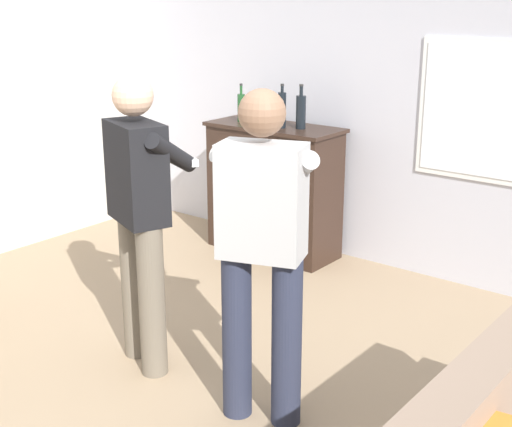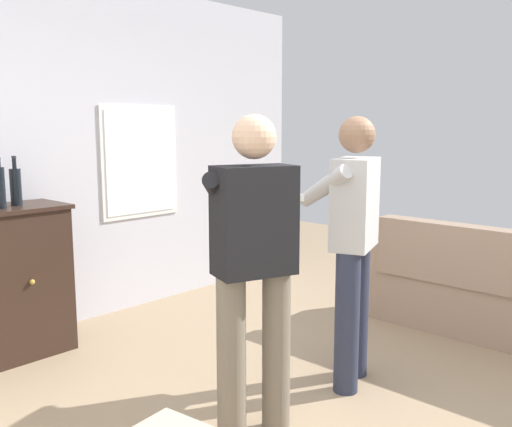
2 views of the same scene
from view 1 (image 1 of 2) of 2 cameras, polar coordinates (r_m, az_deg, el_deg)
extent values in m
plane|color=#9E8466|center=(3.97, -9.15, -14.73)|extent=(10.40, 10.40, 0.00)
cube|color=silver|center=(5.55, 10.95, 9.85)|extent=(5.20, 0.12, 2.80)
cube|color=silver|center=(5.23, 16.97, 7.88)|extent=(0.80, 0.02, 0.98)
cube|color=white|center=(5.23, 16.95, 7.88)|extent=(0.72, 0.03, 0.90)
cube|color=black|center=(5.87, 1.43, 1.78)|extent=(1.08, 0.44, 1.04)
cube|color=black|center=(5.75, 1.47, 6.93)|extent=(1.12, 0.48, 0.03)
sphere|color=#B79338|center=(5.80, -1.67, 2.14)|extent=(0.04, 0.04, 0.04)
sphere|color=#B79338|center=(5.55, 1.76, 1.42)|extent=(0.04, 0.04, 0.04)
cylinder|color=black|center=(5.58, 3.61, 8.08)|extent=(0.08, 0.08, 0.26)
cylinder|color=black|center=(5.56, 3.64, 9.76)|extent=(0.03, 0.03, 0.07)
cylinder|color=#262626|center=(5.55, 3.65, 10.21)|extent=(0.03, 0.03, 0.02)
cylinder|color=#1E4C23|center=(5.90, -1.19, 8.45)|extent=(0.06, 0.06, 0.22)
cylinder|color=#1E4C23|center=(5.88, -1.20, 9.86)|extent=(0.02, 0.02, 0.07)
cylinder|color=#262626|center=(5.87, -1.20, 10.27)|extent=(0.02, 0.02, 0.02)
cylinder|color=black|center=(5.60, 2.09, 8.25)|extent=(0.06, 0.06, 0.28)
cylinder|color=black|center=(5.58, 2.11, 9.92)|extent=(0.02, 0.02, 0.05)
cylinder|color=#262626|center=(5.58, 2.12, 10.25)|extent=(0.03, 0.03, 0.02)
cylinder|color=#6B6051|center=(4.26, -9.72, -5.74)|extent=(0.15, 0.15, 0.88)
cylinder|color=#6B6051|center=(4.04, -8.33, -7.00)|extent=(0.15, 0.15, 0.88)
cube|color=black|center=(3.92, -9.53, 3.27)|extent=(0.45, 0.35, 0.55)
sphere|color=#D8AD8C|center=(3.84, -9.84, 9.28)|extent=(0.22, 0.22, 0.22)
cylinder|color=black|center=(4.06, -8.12, 5.41)|extent=(0.41, 0.32, 0.29)
cylinder|color=black|center=(3.85, -6.76, 4.82)|extent=(0.20, 0.44, 0.29)
cube|color=white|center=(4.04, -5.33, 4.21)|extent=(0.15, 0.09, 0.04)
cylinder|color=#282D42|center=(3.63, -1.54, -9.73)|extent=(0.15, 0.15, 0.88)
cylinder|color=#282D42|center=(3.56, 2.46, -10.33)|extent=(0.15, 0.15, 0.88)
cube|color=#B7B7B7|center=(3.32, 0.47, 0.98)|extent=(0.45, 0.34, 0.55)
sphere|color=#8C664C|center=(3.23, 0.49, 8.06)|extent=(0.22, 0.22, 0.22)
cylinder|color=#B7B7B7|center=(3.48, -0.51, 3.59)|extent=(0.21, 0.44, 0.29)
cylinder|color=#B7B7B7|center=(3.41, 3.15, 3.29)|extent=(0.41, 0.32, 0.29)
cube|color=white|center=(3.61, 2.05, 2.71)|extent=(0.15, 0.09, 0.04)
camera|label=2|loc=(4.95, -44.55, 7.05)|focal=40.00mm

